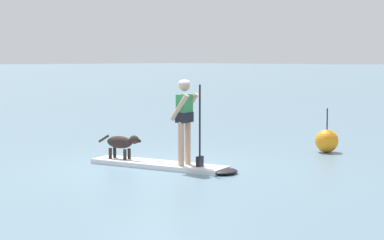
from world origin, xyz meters
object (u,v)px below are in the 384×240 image
at_px(paddleboard, 167,166).
at_px(person_paddler, 185,116).
at_px(dog, 122,143).

xyz_separation_m(paddleboard, person_paddler, (0.40, 0.10, 1.04)).
relative_size(paddleboard, person_paddler, 1.96).
bearing_deg(dog, paddleboard, 13.99).
bearing_deg(paddleboard, person_paddler, 13.99).
xyz_separation_m(person_paddler, dog, (-1.51, -0.38, -0.65)).
relative_size(person_paddler, dog, 1.57).
height_order(paddleboard, dog, dog).
bearing_deg(person_paddler, dog, -166.01).
distance_m(paddleboard, dog, 1.21).
relative_size(paddleboard, dog, 3.07).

